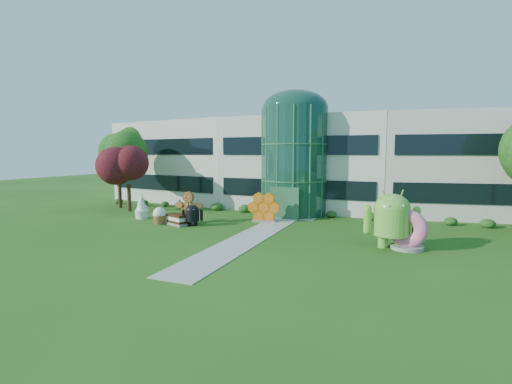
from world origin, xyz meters
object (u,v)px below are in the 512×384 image
at_px(android_black, 192,213).
at_px(gingerbread, 188,207).
at_px(donut, 408,229).
at_px(android_green, 392,216).

relative_size(android_black, gingerbread, 0.70).
relative_size(android_black, donut, 0.80).
height_order(donut, gingerbread, gingerbread).
bearing_deg(android_green, donut, -13.24).
bearing_deg(donut, android_green, -163.54).
relative_size(android_green, donut, 1.58).
height_order(android_green, donut, android_green).
distance_m(android_black, donut, 15.72).
relative_size(android_green, gingerbread, 1.37).
distance_m(android_green, gingerbread, 15.88).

